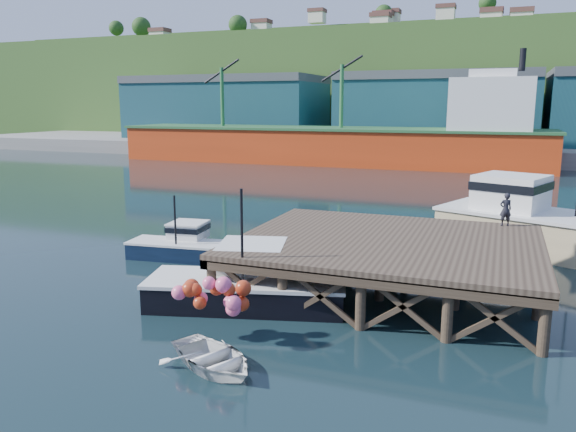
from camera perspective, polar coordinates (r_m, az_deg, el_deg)
The scene contains 12 objects.
ground at distance 25.56m, azimuth -2.24°, elevation -5.91°, with size 300.00×300.00×0.00m, color black.
wharf at distance 23.32m, azimuth 10.08°, elevation -2.82°, with size 12.00×10.00×2.62m.
far_quay at distance 93.17m, azimuth 15.04°, elevation 6.85°, with size 160.00×40.00×2.00m, color gray.
warehouse_left at distance 98.18m, azimuth -6.22°, elevation 10.58°, with size 32.00×16.00×9.00m, color #184A50.
warehouse_mid at distance 87.98m, azimuth 14.87°, elevation 10.21°, with size 28.00×16.00×9.00m, color #184A50.
cargo_ship at distance 72.85m, azimuth 6.56°, elevation 7.85°, with size 55.50×10.00×13.75m.
hillside at distance 122.87m, azimuth 16.82°, elevation 12.40°, with size 220.00×50.00×22.00m, color #2D511E.
boat_navy at distance 28.62m, azimuth -10.64°, elevation -2.86°, with size 5.40×3.12×3.27m.
boat_black at distance 21.73m, azimuth -4.11°, elevation -6.71°, with size 7.95×6.59×4.63m.
trawler at distance 31.34m, azimuth 25.65°, elevation -0.66°, with size 12.89×8.45×8.13m.
dinghy at distance 16.89m, azimuth -7.65°, elevation -14.08°, with size 2.35×3.29×0.68m, color white.
dockworker at distance 27.24m, azimuth 21.23°, elevation 0.62°, with size 0.55×0.36×1.51m, color black.
Camera 1 is at (9.65, -22.44, 7.54)m, focal length 35.00 mm.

